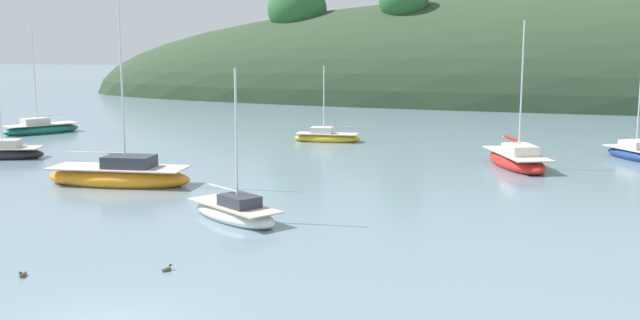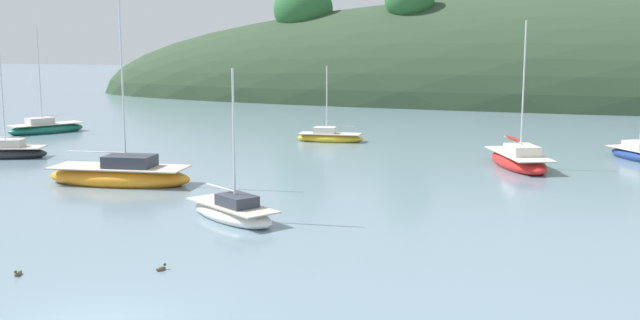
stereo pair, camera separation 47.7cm
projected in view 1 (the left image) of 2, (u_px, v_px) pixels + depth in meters
The scene contains 8 objects.
sailboat_white_near at pixel (638, 154), 44.58m from camera, with size 4.29×5.39×7.67m.
sailboat_grey_yawl at pixel (327, 137), 52.76m from camera, with size 4.94×1.99×5.62m.
sailboat_yellow_far at pixel (41, 129), 57.55m from camera, with size 4.85×6.16×8.49m.
sailboat_red_portside at pixel (235, 212), 29.32m from camera, with size 5.12×4.21×6.25m.
sailboat_blue_center at pixel (120, 176), 36.61m from camera, with size 7.69×3.34×10.82m.
sailboat_black_sloop at pixel (517, 160), 41.86m from camera, with size 4.51×7.04×8.52m.
duck_straggler at pixel (167, 269), 22.75m from camera, with size 0.29×0.41×0.24m.
duck_lead at pixel (23, 275), 22.20m from camera, with size 0.24×0.43×0.24m.
Camera 1 is at (9.87, -14.97, 7.01)m, focal length 41.04 mm.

